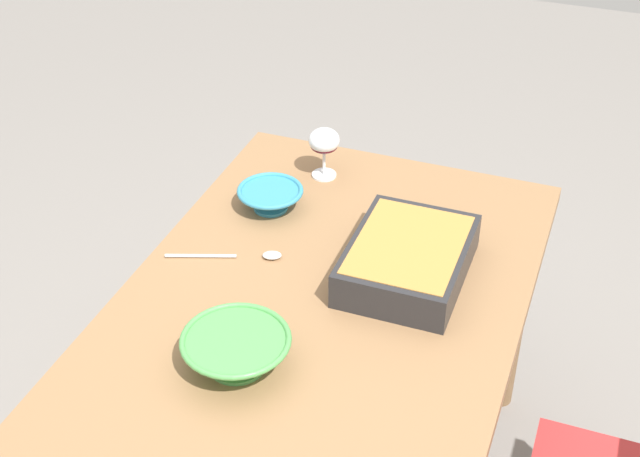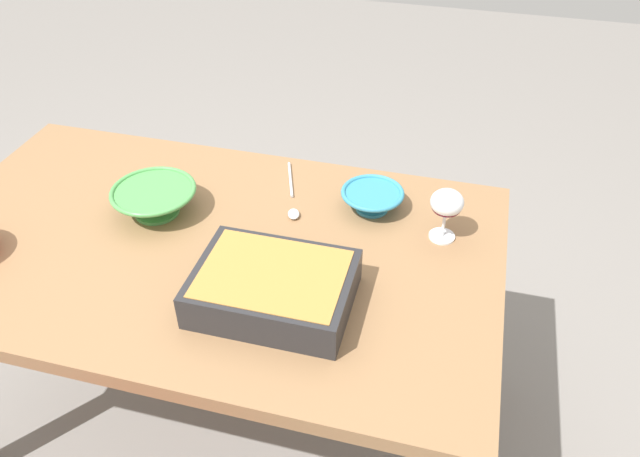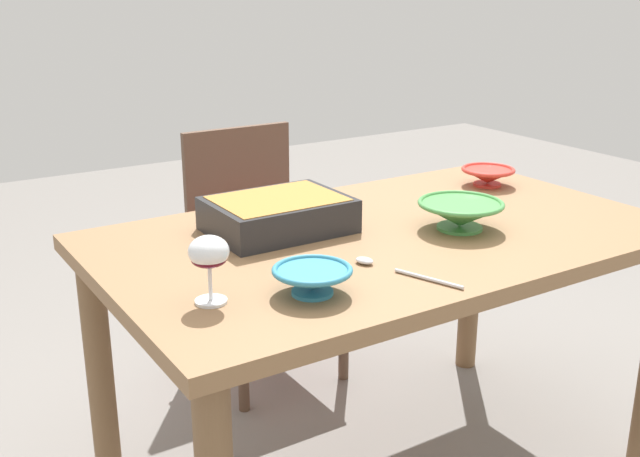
{
  "view_description": "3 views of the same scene",
  "coord_description": "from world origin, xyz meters",
  "px_view_note": "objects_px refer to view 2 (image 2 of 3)",
  "views": [
    {
      "loc": [
        -1.33,
        -0.52,
        1.97
      ],
      "look_at": [
        0.28,
        0.08,
        0.76
      ],
      "focal_mm": 50.31,
      "sensor_mm": 36.0,
      "label": 1
    },
    {
      "loc": [
        0.57,
        -1.07,
        1.71
      ],
      "look_at": [
        0.27,
        0.09,
        0.75
      ],
      "focal_mm": 35.0,
      "sensor_mm": 36.0,
      "label": 2
    },
    {
      "loc": [
        1.12,
        1.45,
        1.34
      ],
      "look_at": [
        0.21,
        0.01,
        0.78
      ],
      "focal_mm": 42.75,
      "sensor_mm": 36.0,
      "label": 3
    }
  ],
  "objects_px": {
    "dining_table": "(209,272)",
    "wine_glass": "(447,205)",
    "serving_spoon": "(292,201)",
    "serving_bowl": "(155,199)",
    "casserole_dish": "(273,286)",
    "mixing_bowl": "(372,198)"
  },
  "relations": [
    {
      "from": "dining_table",
      "to": "serving_spoon",
      "type": "distance_m",
      "value": 0.29
    },
    {
      "from": "serving_spoon",
      "to": "casserole_dish",
      "type": "bearing_deg",
      "value": -79.51
    },
    {
      "from": "casserole_dish",
      "to": "serving_spoon",
      "type": "xyz_separation_m",
      "value": [
        -0.07,
        0.37,
        -0.04
      ]
    },
    {
      "from": "dining_table",
      "to": "casserole_dish",
      "type": "distance_m",
      "value": 0.31
    },
    {
      "from": "wine_glass",
      "to": "casserole_dish",
      "type": "distance_m",
      "value": 0.47
    },
    {
      "from": "serving_bowl",
      "to": "serving_spoon",
      "type": "relative_size",
      "value": 0.84
    },
    {
      "from": "wine_glass",
      "to": "casserole_dish",
      "type": "xyz_separation_m",
      "value": [
        -0.33,
        -0.32,
        -0.05
      ]
    },
    {
      "from": "casserole_dish",
      "to": "serving_bowl",
      "type": "xyz_separation_m",
      "value": [
        -0.4,
        0.24,
        -0.01
      ]
    },
    {
      "from": "mixing_bowl",
      "to": "serving_bowl",
      "type": "xyz_separation_m",
      "value": [
        -0.54,
        -0.16,
        0.01
      ]
    },
    {
      "from": "dining_table",
      "to": "serving_spoon",
      "type": "relative_size",
      "value": 5.55
    },
    {
      "from": "wine_glass",
      "to": "casserole_dish",
      "type": "height_order",
      "value": "wine_glass"
    },
    {
      "from": "dining_table",
      "to": "wine_glass",
      "type": "xyz_separation_m",
      "value": [
        0.56,
        0.17,
        0.2
      ]
    },
    {
      "from": "serving_bowl",
      "to": "wine_glass",
      "type": "bearing_deg",
      "value": 6.69
    },
    {
      "from": "mixing_bowl",
      "to": "dining_table",
      "type": "bearing_deg",
      "value": -147.11
    },
    {
      "from": "dining_table",
      "to": "wine_glass",
      "type": "relative_size",
      "value": 10.4
    },
    {
      "from": "wine_glass",
      "to": "serving_bowl",
      "type": "xyz_separation_m",
      "value": [
        -0.73,
        -0.09,
        -0.06
      ]
    },
    {
      "from": "dining_table",
      "to": "serving_spoon",
      "type": "bearing_deg",
      "value": 52.78
    },
    {
      "from": "serving_bowl",
      "to": "serving_spoon",
      "type": "height_order",
      "value": "serving_bowl"
    },
    {
      "from": "mixing_bowl",
      "to": "serving_spoon",
      "type": "xyz_separation_m",
      "value": [
        -0.21,
        -0.03,
        -0.03
      ]
    },
    {
      "from": "serving_spoon",
      "to": "wine_glass",
      "type": "bearing_deg",
      "value": -6.28
    },
    {
      "from": "mixing_bowl",
      "to": "wine_glass",
      "type": "bearing_deg",
      "value": -20.44
    },
    {
      "from": "serving_bowl",
      "to": "serving_spoon",
      "type": "bearing_deg",
      "value": 21.46
    }
  ]
}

